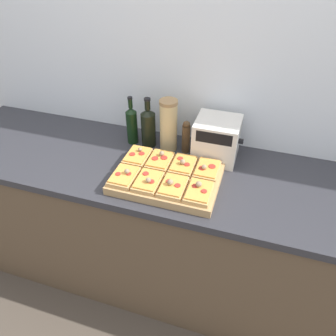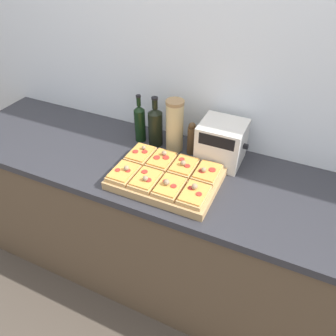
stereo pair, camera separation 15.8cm
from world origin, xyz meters
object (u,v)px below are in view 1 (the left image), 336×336
(olive_oil_bottle, at_px, (132,124))
(pepper_mill, at_px, (186,137))
(cutting_board, at_px, (166,178))
(grain_jar_tall, at_px, (169,125))
(toaster_oven, at_px, (217,139))
(wine_bottle, at_px, (148,127))

(olive_oil_bottle, bearing_deg, pepper_mill, -0.00)
(cutting_board, relative_size, pepper_mill, 2.68)
(cutting_board, bearing_deg, pepper_mill, 85.51)
(grain_jar_tall, height_order, toaster_oven, grain_jar_tall)
(wine_bottle, bearing_deg, toaster_oven, -0.13)
(pepper_mill, xyz_separation_m, toaster_oven, (0.16, -0.00, 0.02))
(pepper_mill, distance_m, toaster_oven, 0.17)
(wine_bottle, height_order, toaster_oven, wine_bottle)
(olive_oil_bottle, height_order, pepper_mill, olive_oil_bottle)
(cutting_board, height_order, grain_jar_tall, grain_jar_tall)
(pepper_mill, bearing_deg, olive_oil_bottle, 180.00)
(cutting_board, bearing_deg, olive_oil_bottle, 135.98)
(olive_oil_bottle, distance_m, pepper_mill, 0.31)
(olive_oil_bottle, relative_size, grain_jar_tall, 0.96)
(cutting_board, xyz_separation_m, wine_bottle, (-0.19, 0.28, 0.10))
(wine_bottle, bearing_deg, pepper_mill, 0.00)
(wine_bottle, height_order, grain_jar_tall, grain_jar_tall)
(olive_oil_bottle, height_order, toaster_oven, olive_oil_bottle)
(olive_oil_bottle, xyz_separation_m, pepper_mill, (0.31, -0.00, -0.02))
(grain_jar_tall, relative_size, toaster_oven, 1.17)
(wine_bottle, bearing_deg, cutting_board, -55.51)
(grain_jar_tall, relative_size, pepper_mill, 1.55)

